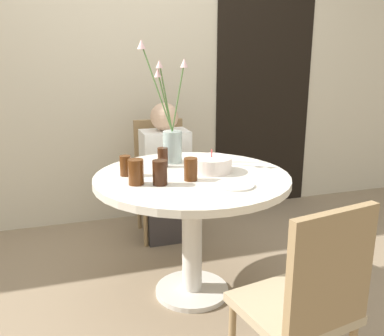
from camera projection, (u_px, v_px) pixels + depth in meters
name	position (u px, v px, depth m)	size (l,w,h in m)	color
ground_plane	(192.00, 292.00, 2.56)	(16.00, 16.00, 0.00)	#89755B
wall_back	(142.00, 63.00, 3.44)	(8.00, 0.05, 2.60)	beige
doorway_panel	(264.00, 93.00, 3.80)	(0.90, 0.01, 2.05)	black
dining_table	(192.00, 198.00, 2.40)	(1.08, 1.08, 0.73)	silver
chair_right_flank	(161.00, 172.00, 3.31)	(0.42, 0.42, 0.88)	tan
chair_left_flank	(307.00, 299.00, 1.63)	(0.47, 0.47, 0.88)	tan
birthday_cake	(212.00, 164.00, 2.42)	(0.23, 0.23, 0.13)	white
flower_vase	(171.00, 133.00, 2.58)	(0.27, 0.25, 0.73)	#9EB2AD
side_plate	(235.00, 185.00, 2.17)	(0.20, 0.20, 0.01)	silver
drink_glass_0	(125.00, 166.00, 2.34)	(0.06, 0.06, 0.11)	#51280F
drink_glass_1	(163.00, 157.00, 2.51)	(0.06, 0.06, 0.11)	#33190C
drink_glass_2	(191.00, 169.00, 2.25)	(0.07, 0.07, 0.12)	#51280F
drink_glass_3	(136.00, 172.00, 2.18)	(0.08, 0.08, 0.13)	#51280F
drink_glass_4	(160.00, 173.00, 2.18)	(0.08, 0.08, 0.13)	#33190C
person_woman	(165.00, 178.00, 3.16)	(0.34, 0.24, 1.04)	#383333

